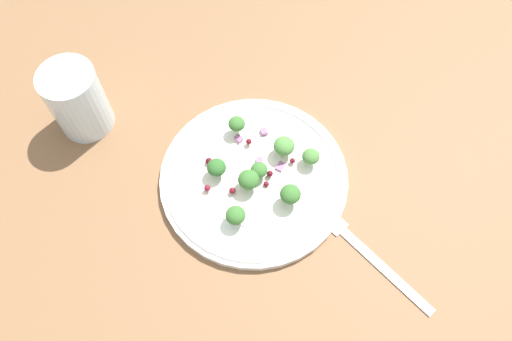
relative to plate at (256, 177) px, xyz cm
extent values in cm
cube|color=brown|center=(1.35, 0.35, -1.86)|extent=(180.00, 180.00, 2.00)
cylinder|color=white|center=(0.00, 0.00, -0.26)|extent=(26.29, 26.29, 1.20)
torus|color=white|center=(0.00, 0.00, 0.34)|extent=(25.19, 25.19, 1.00)
cylinder|color=white|center=(0.00, 0.00, 0.44)|extent=(15.25, 15.25, 0.20)
cylinder|color=#8EB77A|center=(-1.65, -7.66, 1.18)|extent=(0.91, 0.91, 0.91)
ellipsoid|color=#477A38|center=(-1.65, -7.66, 2.28)|extent=(2.44, 2.44, 1.83)
cylinder|color=#9EC684|center=(2.54, 4.74, 1.30)|extent=(0.99, 0.99, 0.99)
ellipsoid|color=#2D6028|center=(2.54, 4.74, 2.48)|extent=(2.63, 2.63, 1.97)
cylinder|color=#8EB77A|center=(-1.14, 1.68, 1.37)|extent=(1.08, 1.08, 1.08)
ellipsoid|color=#386B2D|center=(-1.14, 1.68, 2.66)|extent=(2.87, 2.87, 2.16)
cylinder|color=#ADD18E|center=(1.15, -5.03, 1.25)|extent=(1.10, 1.10, 1.10)
ellipsoid|color=#4C843D|center=(1.15, -5.03, 2.58)|extent=(2.94, 2.94, 2.21)
cylinder|color=#8EB77A|center=(-4.88, 5.42, 1.14)|extent=(0.99, 0.99, 0.99)
ellipsoid|color=#386B2D|center=(-4.88, 5.42, 2.32)|extent=(2.63, 2.63, 1.98)
cylinder|color=#9EC684|center=(7.57, -0.73, 1.51)|extent=(0.90, 0.90, 0.90)
ellipsoid|color=#386B2D|center=(7.57, -0.73, 2.59)|extent=(2.40, 2.40, 1.80)
cylinder|color=#8EB77A|center=(-0.28, -0.34, 1.20)|extent=(0.87, 0.87, 0.87)
ellipsoid|color=#386B2D|center=(-0.28, -0.34, 2.24)|extent=(2.32, 2.32, 1.74)
cylinder|color=#8EB77A|center=(-5.60, -2.26, 1.53)|extent=(1.05, 1.05, 1.05)
ellipsoid|color=#386B2D|center=(-5.60, -2.26, 2.79)|extent=(2.80, 2.80, 2.10)
sphere|color=#4C0A14|center=(-1.04, -1.61, 1.27)|extent=(0.86, 0.86, 0.86)
sphere|color=#4C0A14|center=(4.66, 5.06, 1.04)|extent=(0.98, 0.98, 0.98)
sphere|color=maroon|center=(4.82, -1.28, 1.35)|extent=(0.84, 0.84, 0.84)
sphere|color=maroon|center=(-2.07, -0.53, 0.90)|extent=(0.78, 0.78, 0.78)
sphere|color=maroon|center=(-1.03, 4.11, 1.24)|extent=(0.91, 0.91, 0.91)
sphere|color=maroon|center=(-0.62, -5.41, 1.21)|extent=(0.76, 0.76, 0.76)
sphere|color=maroon|center=(0.81, 7.00, 1.31)|extent=(0.88, 0.88, 0.88)
cube|color=#A35B93|center=(6.17, -0.30, 0.99)|extent=(1.36, 1.21, 0.35)
cube|color=#A35B93|center=(5.59, -4.11, 0.94)|extent=(1.22, 1.11, 0.53)
cube|color=#A35B93|center=(-0.46, -3.63, 0.75)|extent=(1.58, 1.69, 0.35)
cube|color=#A35B93|center=(1.28, -1.25, 1.01)|extent=(1.65, 1.45, 0.47)
cube|color=silver|center=(-19.40, -9.07, -0.61)|extent=(14.71, 5.46, 0.50)
cube|color=silver|center=(-10.49, -6.39, -0.61)|extent=(4.14, 3.33, 0.50)
cylinder|color=silver|center=(20.03, 18.18, 4.58)|extent=(7.89, 7.89, 10.88)
camera|label=1|loc=(-28.04, 14.08, 62.69)|focal=35.12mm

